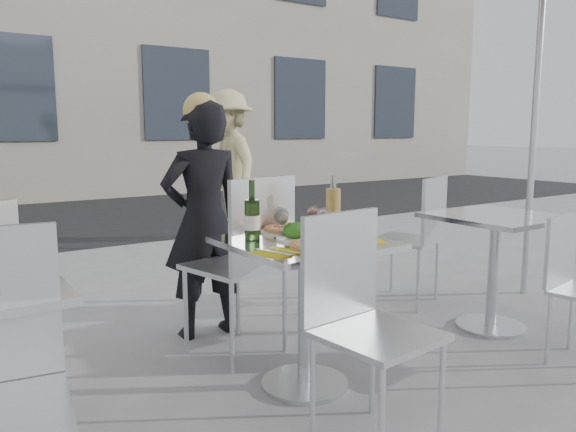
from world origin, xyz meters
TOP-DOWN VIEW (x-y plane):
  - ground at (0.00, 0.00)m, footprint 80.00×80.00m
  - street_asphalt at (0.00, 6.50)m, footprint 24.00×5.00m
  - main_table at (0.00, 0.00)m, footprint 0.72×0.72m
  - side_table_right at (1.50, 0.00)m, footprint 0.72×0.72m
  - chair_far at (-0.05, 0.47)m, footprint 0.56×0.57m
  - chair_near at (-0.08, -0.50)m, footprint 0.47×0.48m
  - side_chair_rfar at (1.49, 0.64)m, footprint 0.56×0.57m
  - woman_diner at (-0.09, 0.95)m, footprint 0.55×0.38m
  - pedestrian_b at (1.54, 3.69)m, footprint 0.71×1.16m
  - pizza_near at (-0.02, -0.19)m, footprint 0.35×0.35m
  - pizza_far at (0.07, 0.21)m, footprint 0.32×0.32m
  - salad_plate at (-0.02, 0.03)m, footprint 0.22×0.22m
  - wine_bottle at (-0.22, 0.13)m, footprint 0.08×0.08m
  - carafe at (0.31, 0.17)m, footprint 0.08×0.08m
  - sugar_shaker at (0.23, 0.08)m, footprint 0.06×0.06m
  - wineglass_white_a at (-0.08, 0.09)m, footprint 0.07×0.07m
  - wineglass_white_b at (-0.08, 0.11)m, footprint 0.07×0.07m
  - wineglass_red_a at (0.09, -0.03)m, footprint 0.07×0.07m
  - wineglass_red_b at (0.09, 0.05)m, footprint 0.07×0.07m
  - napkin_left at (-0.27, -0.16)m, footprint 0.22×0.22m
  - napkin_right at (0.22, -0.17)m, footprint 0.24×0.24m

SIDE VIEW (x-z plane):
  - ground at x=0.00m, z-range 0.00..0.00m
  - street_asphalt at x=0.00m, z-range 0.00..0.00m
  - main_table at x=0.00m, z-range 0.16..0.91m
  - side_table_right at x=1.50m, z-range 0.16..0.91m
  - chair_near at x=-0.08m, z-range 0.09..1.03m
  - side_chair_rfar at x=1.49m, z-range 0.09..1.04m
  - chair_far at x=-0.05m, z-range 0.09..1.13m
  - woman_diner at x=-0.09m, z-range 0.00..1.45m
  - napkin_left at x=-0.27m, z-range 0.75..0.76m
  - napkin_right at x=0.22m, z-range 0.75..0.76m
  - pizza_near at x=-0.02m, z-range 0.75..0.77m
  - pizza_far at x=0.07m, z-range 0.75..0.78m
  - salad_plate at x=-0.02m, z-range 0.74..0.83m
  - sugar_shaker at x=0.23m, z-range 0.75..0.86m
  - wineglass_white_a at x=-0.08m, z-range 0.78..0.94m
  - wineglass_white_b at x=-0.08m, z-range 0.78..0.94m
  - wineglass_red_a at x=0.09m, z-range 0.78..0.94m
  - wineglass_red_b at x=0.09m, z-range 0.78..0.94m
  - wine_bottle at x=-0.22m, z-range 0.72..1.01m
  - carafe at x=0.31m, z-range 0.72..1.01m
  - pedestrian_b at x=1.54m, z-range 0.00..1.75m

